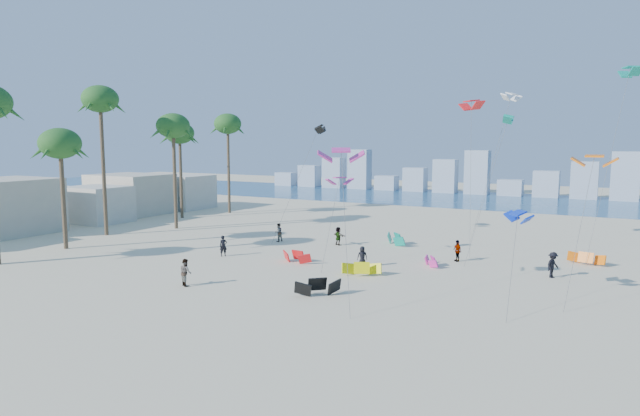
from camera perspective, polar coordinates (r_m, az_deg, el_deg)
The scene contains 10 objects.
ground at distance 35.37m, azimuth -17.20°, elevation -9.78°, with size 220.00×220.00×0.00m, color beige.
ocean at distance 99.03m, azimuth 14.16°, elevation 0.99°, with size 220.00×220.00×0.00m, color navy.
kitesurfer_near at distance 48.30m, azimuth -10.18°, elevation -3.96°, with size 0.67×0.44×1.84m, color black.
kitesurfer_mid at distance 39.13m, azimuth -14.02°, elevation -6.60°, with size 0.93×0.72×1.91m, color gray.
kitesurfers_far at distance 47.19m, azimuth 9.64°, elevation -4.22°, with size 33.35×8.39×1.93m.
grounded_kites at distance 44.38m, azimuth 8.21°, elevation -5.49°, with size 24.48×22.07×1.02m.
flying_kites at distance 46.81m, azimuth 18.64°, elevation 8.44°, with size 36.06×30.57×16.69m.
palm_row at distance 61.35m, azimuth -21.38°, elevation 8.11°, with size 9.81×44.80×15.92m.
beachfront_buildings at distance 73.49m, azimuth -24.00°, elevation 0.66°, with size 11.50×43.00×6.00m.
distant_skyline at distance 108.73m, azimuth 14.93°, elevation 3.12°, with size 85.00×3.00×8.40m.
Camera 1 is at (24.54, -23.41, 10.03)m, focal length 30.28 mm.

